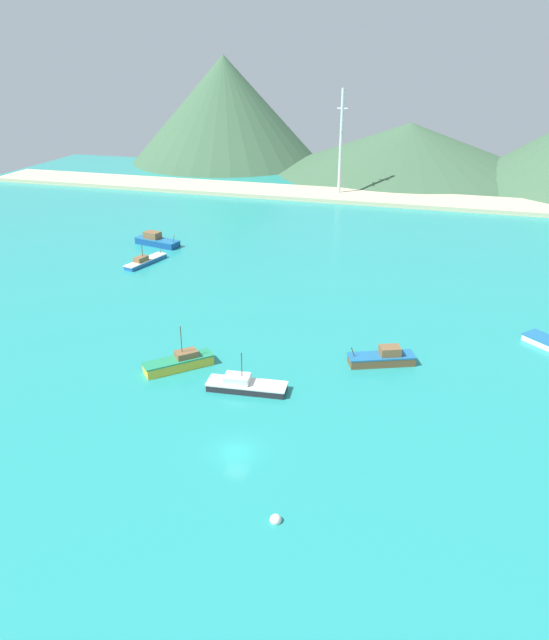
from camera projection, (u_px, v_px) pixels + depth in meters
ground at (303, 336)px, 90.43m from camera, size 260.00×280.00×0.50m
fishing_boat_1 at (156, 241)px, 131.35m from camera, size 10.84×5.51×2.95m
fishing_boat_3 at (180, 362)px, 80.50m from camera, size 8.54×8.31×6.15m
fishing_boat_4 at (245, 385)px, 75.47m from camera, size 10.32×3.78×5.21m
fishing_boat_5 at (383, 358)px, 81.69m from camera, size 9.39×5.90×2.74m
fishing_boat_7 at (145, 261)px, 119.92m from camera, size 4.79×10.70×4.20m
buoy_0 at (276, 520)px, 54.56m from camera, size 1.09×1.09×1.09m
beach_strip at (379, 198)px, 170.90m from camera, size 247.00×16.41×1.20m
hill_west at (225, 109)px, 224.94m from camera, size 71.10×71.10×37.64m
hill_central at (409, 147)px, 208.38m from camera, size 92.14×92.14×16.39m
radio_tower at (341, 143)px, 169.13m from camera, size 2.97×2.37×29.67m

